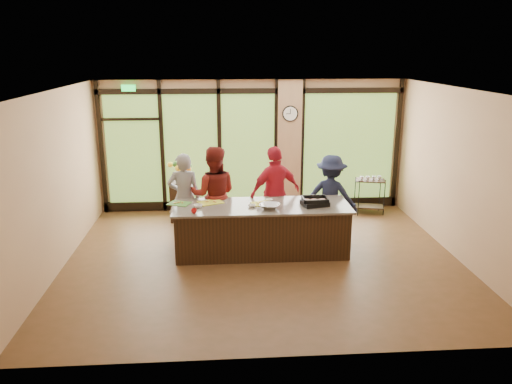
{
  "coord_description": "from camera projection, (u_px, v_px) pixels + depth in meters",
  "views": [
    {
      "loc": [
        -0.72,
        -8.3,
        3.65
      ],
      "look_at": [
        -0.1,
        0.4,
        1.14
      ],
      "focal_mm": 35.0,
      "sensor_mm": 36.0,
      "label": 1
    }
  ],
  "objects": [
    {
      "name": "bar_cart",
      "position": [
        370.0,
        191.0,
        11.37
      ],
      "size": [
        0.71,
        0.51,
        0.88
      ],
      "rotation": [
        0.0,
        0.0,
        -0.23
      ],
      "color": "black",
      "rests_on": "floor"
    },
    {
      "name": "back_wall",
      "position": [
        252.0,
        146.0,
        11.47
      ],
      "size": [
        7.0,
        0.0,
        7.0
      ],
      "primitive_type": "plane",
      "rotation": [
        1.57,
        0.0,
        0.0
      ],
      "color": "tan",
      "rests_on": "floor"
    },
    {
      "name": "cook_midright",
      "position": [
        275.0,
        193.0,
        9.76
      ],
      "size": [
        1.18,
        0.87,
        1.86
      ],
      "primitive_type": "imported",
      "rotation": [
        0.0,
        0.0,
        3.57
      ],
      "color": "#B41B2D",
      "rests_on": "floor"
    },
    {
      "name": "roasting_pan",
      "position": [
        315.0,
        203.0,
        9.03
      ],
      "size": [
        0.52,
        0.44,
        0.08
      ],
      "primitive_type": "cube",
      "rotation": [
        0.0,
        0.0,
        0.23
      ],
      "color": "black",
      "rests_on": "countertop"
    },
    {
      "name": "left_wall",
      "position": [
        56.0,
        182.0,
        8.36
      ],
      "size": [
        0.0,
        6.0,
        6.0
      ],
      "primitive_type": "plane",
      "rotation": [
        1.57,
        0.0,
        1.57
      ],
      "color": "tan",
      "rests_on": "floor"
    },
    {
      "name": "cook_left",
      "position": [
        184.0,
        197.0,
        9.69
      ],
      "size": [
        0.65,
        0.43,
        1.75
      ],
      "primitive_type": "imported",
      "rotation": [
        0.0,
        0.0,
        3.16
      ],
      "color": "gray",
      "rests_on": "floor"
    },
    {
      "name": "cutting_board_right",
      "position": [
        262.0,
        203.0,
        9.14
      ],
      "size": [
        0.44,
        0.38,
        0.01
      ],
      "primitive_type": "cube",
      "rotation": [
        0.0,
        0.0,
        0.31
      ],
      "color": "yellow",
      "rests_on": "countertop"
    },
    {
      "name": "flower_stand",
      "position": [
        182.0,
        201.0,
        10.91
      ],
      "size": [
        0.5,
        0.5,
        0.88
      ],
      "primitive_type": "cube",
      "rotation": [
        0.0,
        0.0,
        -0.14
      ],
      "color": "black",
      "rests_on": "floor"
    },
    {
      "name": "cutting_board_center",
      "position": [
        211.0,
        202.0,
        9.2
      ],
      "size": [
        0.52,
        0.47,
        0.01
      ],
      "primitive_type": "cube",
      "rotation": [
        0.0,
        0.0,
        0.43
      ],
      "color": "yellow",
      "rests_on": "countertop"
    },
    {
      "name": "prep_bowl_near",
      "position": [
        198.0,
        206.0,
        8.91
      ],
      "size": [
        0.17,
        0.17,
        0.05
      ],
      "primitive_type": "imported",
      "rotation": [
        0.0,
        0.0,
        0.06
      ],
      "color": "white",
      "rests_on": "countertop"
    },
    {
      "name": "right_wall",
      "position": [
        460.0,
        175.0,
        8.84
      ],
      "size": [
        0.0,
        6.0,
        6.0
      ],
      "primitive_type": "plane",
      "rotation": [
        1.57,
        0.0,
        -1.57
      ],
      "color": "tan",
      "rests_on": "floor"
    },
    {
      "name": "prep_bowl_far",
      "position": [
        269.0,
        200.0,
        9.3
      ],
      "size": [
        0.16,
        0.16,
        0.03
      ],
      "primitive_type": "imported",
      "rotation": [
        0.0,
        0.0,
        0.27
      ],
      "color": "white",
      "rests_on": "countertop"
    },
    {
      "name": "cook_midleft",
      "position": [
        214.0,
        194.0,
        9.63
      ],
      "size": [
        0.96,
        0.77,
        1.88
      ],
      "primitive_type": "imported",
      "rotation": [
        0.0,
        0.0,
        3.08
      ],
      "color": "maroon",
      "rests_on": "floor"
    },
    {
      "name": "countertop",
      "position": [
        262.0,
        206.0,
        9.05
      ],
      "size": [
        3.2,
        1.1,
        0.04
      ],
      "primitive_type": "cube",
      "color": "slate",
      "rests_on": "island_base"
    },
    {
      "name": "island_base",
      "position": [
        262.0,
        230.0,
        9.18
      ],
      "size": [
        3.1,
        1.0,
        0.88
      ],
      "primitive_type": "cube",
      "color": "black",
      "rests_on": "floor"
    },
    {
      "name": "wall_clock",
      "position": [
        290.0,
        114.0,
        11.2
      ],
      "size": [
        0.36,
        0.04,
        0.36
      ],
      "color": "black",
      "rests_on": "window_wall"
    },
    {
      "name": "cook_right",
      "position": [
        331.0,
        196.0,
        9.95
      ],
      "size": [
        1.23,
        1.0,
        1.65
      ],
      "primitive_type": "imported",
      "rotation": [
        0.0,
        0.0,
        2.72
      ],
      "color": "#181D36",
      "rests_on": "floor"
    },
    {
      "name": "red_ramekin",
      "position": [
        194.0,
        211.0,
        8.59
      ],
      "size": [
        0.13,
        0.13,
        0.08
      ],
      "primitive_type": "imported",
      "rotation": [
        0.0,
        0.0,
        -0.33
      ],
      "color": "red",
      "rests_on": "countertop"
    },
    {
      "name": "mixing_bowl",
      "position": [
        270.0,
        206.0,
        8.84
      ],
      "size": [
        0.45,
        0.45,
        0.09
      ],
      "primitive_type": "imported",
      "rotation": [
        0.0,
        0.0,
        -0.37
      ],
      "color": "silver",
      "rests_on": "countertop"
    },
    {
      "name": "window_wall",
      "position": [
        259.0,
        151.0,
        11.47
      ],
      "size": [
        6.9,
        0.12,
        3.0
      ],
      "color": "tan",
      "rests_on": "floor"
    },
    {
      "name": "ceiling",
      "position": [
        264.0,
        90.0,
        8.18
      ],
      "size": [
        7.0,
        7.0,
        0.0
      ],
      "primitive_type": "plane",
      "rotation": [
        3.14,
        0.0,
        0.0
      ],
      "color": "white",
      "rests_on": "back_wall"
    },
    {
      "name": "flower_vase",
      "position": [
        181.0,
        176.0,
        10.75
      ],
      "size": [
        0.3,
        0.3,
        0.25
      ],
      "primitive_type": "imported",
      "rotation": [
        0.0,
        0.0,
        0.33
      ],
      "color": "#957951",
      "rests_on": "flower_stand"
    },
    {
      "name": "cutting_board_left",
      "position": [
        179.0,
        203.0,
        9.12
      ],
      "size": [
        0.46,
        0.41,
        0.01
      ],
      "primitive_type": "cube",
      "rotation": [
        0.0,
        0.0,
        -0.38
      ],
      "color": "#4B8F34",
      "rests_on": "countertop"
    },
    {
      "name": "prep_bowl_mid",
      "position": [
        252.0,
        206.0,
        8.94
      ],
      "size": [
        0.17,
        0.17,
        0.04
      ],
      "primitive_type": "imported",
      "rotation": [
        0.0,
        0.0,
        0.27
      ],
      "color": "white",
      "rests_on": "countertop"
    },
    {
      "name": "floor",
      "position": [
        263.0,
        259.0,
        9.01
      ],
      "size": [
        7.0,
        7.0,
        0.0
      ],
      "primitive_type": "plane",
      "color": "#51371C",
      "rests_on": "ground"
    }
  ]
}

